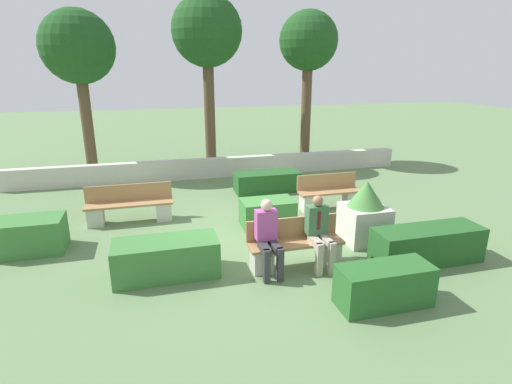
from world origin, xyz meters
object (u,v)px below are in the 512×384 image
Objects in this scene: bench_right_side at (329,196)px; tree_center_right at (308,45)px; planter_corner_left at (365,213)px; person_seated_woman at (268,234)px; bench_front at (295,248)px; tree_leftmost at (78,50)px; bench_left_side at (130,208)px; person_seated_man at (319,229)px; tree_center_left at (207,34)px.

bench_right_side is 6.69m from tree_center_right.
person_seated_woman is at bearing -161.24° from planter_corner_left.
bench_front is 10.05m from tree_leftmost.
bench_left_side is at bearing -74.24° from tree_leftmost.
tree_leftmost is (-6.46, 5.38, 3.77)m from bench_right_side.
bench_left_side and bench_right_side have the same top height.
tree_center_left is at bearing 94.75° from person_seated_man.
tree_leftmost is 0.97× the size of tree_center_right.
planter_corner_left is 10.38m from tree_leftmost.
planter_corner_left reaches higher than bench_left_side.
planter_corner_left reaches higher than bench_right_side.
tree_center_left reaches higher than bench_left_side.
bench_front is 0.33× the size of tree_leftmost.
person_seated_man is at bearing -109.77° from tree_center_right.
tree_center_left is at bearing 92.12° from bench_front.
bench_front is 3.42m from bench_right_side.
tree_center_left is (-0.31, 8.28, 4.31)m from bench_front.
bench_left_side is at bearing 127.35° from person_seated_woman.
bench_left_side is 6.46m from tree_leftmost.
bench_front is at bearing 13.70° from person_seated_woman.
bench_right_side is at bearing 84.79° from planter_corner_left.
bench_right_side is (5.03, -0.32, -0.02)m from bench_left_side.
bench_right_side is 3.91m from person_seated_woman.
bench_right_side is 0.31× the size of tree_leftmost.
bench_front is 9.52m from tree_center_right.
tree_center_left is at bearing 88.20° from person_seated_woman.
bench_right_side is 9.21m from tree_leftmost.
tree_center_right reaches higher than bench_front.
bench_right_side is 1.23× the size of person_seated_woman.
bench_left_side is 0.34× the size of tree_center_left.
tree_center_left reaches higher than bench_front.
bench_right_side is at bearing 54.71° from bench_front.
planter_corner_left is at bearing -84.17° from bench_right_side.
tree_center_left reaches higher than tree_center_right.
person_seated_man reaches higher than bench_left_side.
tree_center_left is (4.17, 0.11, 0.55)m from tree_leftmost.
tree_center_left is 3.64m from tree_center_right.
person_seated_man is at bearing -149.99° from planter_corner_left.
tree_center_right is at bearing -4.87° from tree_center_left.
bench_left_side is at bearing -172.60° from bench_right_side.
tree_leftmost reaches higher than bench_front.
tree_center_right is (1.33, 5.18, 4.01)m from bench_right_side.
tree_leftmost is (-4.48, 8.17, 3.76)m from bench_front.
tree_center_right reaches higher than bench_right_side.
person_seated_woman is 1.02× the size of planter_corner_left.
tree_leftmost reaches higher than bench_right_side.
person_seated_man is at bearing -85.25° from tree_center_left.
tree_center_left is at bearing 123.62° from bench_right_side.
bench_front is 0.30× the size of tree_center_left.
person_seated_man is 1.61m from planter_corner_left.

